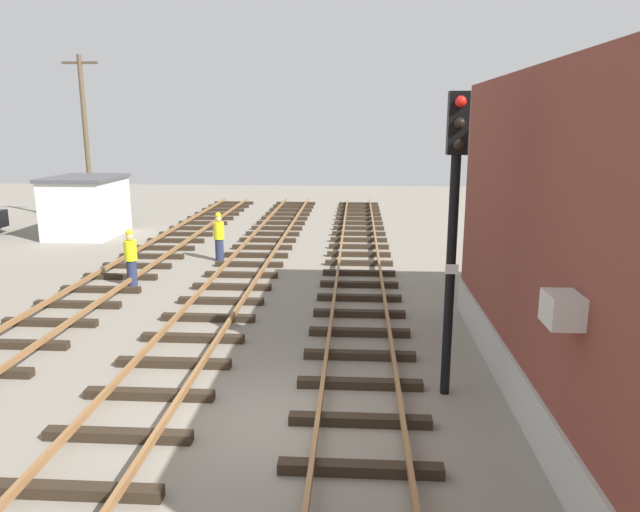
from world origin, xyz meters
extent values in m
plane|color=gray|center=(0.00, 0.00, 0.00)|extent=(80.00, 80.00, 0.00)
cube|color=#2D2319|center=(1.47, -1.48, 0.09)|extent=(2.50, 0.24, 0.18)
cube|color=#2D2319|center=(1.47, 0.00, 0.09)|extent=(2.50, 0.24, 0.18)
cube|color=#2D2319|center=(1.47, 1.48, 0.09)|extent=(2.50, 0.24, 0.18)
cube|color=#2D2319|center=(1.47, 2.96, 0.09)|extent=(2.50, 0.24, 0.18)
cube|color=#2D2319|center=(1.47, 4.45, 0.09)|extent=(2.50, 0.24, 0.18)
cube|color=#2D2319|center=(1.47, 5.93, 0.09)|extent=(2.50, 0.24, 0.18)
cube|color=#2D2319|center=(1.47, 7.41, 0.09)|extent=(2.50, 0.24, 0.18)
cube|color=#2D2319|center=(1.47, 8.89, 0.09)|extent=(2.50, 0.24, 0.18)
cube|color=#2D2319|center=(1.47, 10.38, 0.09)|extent=(2.50, 0.24, 0.18)
cube|color=#2D2319|center=(1.47, 11.86, 0.09)|extent=(2.50, 0.24, 0.18)
cube|color=#2D2319|center=(1.47, 13.34, 0.09)|extent=(2.50, 0.24, 0.18)
cube|color=#2D2319|center=(1.47, 14.82, 0.09)|extent=(2.50, 0.24, 0.18)
cube|color=#2D2319|center=(1.47, 16.31, 0.09)|extent=(2.50, 0.24, 0.18)
cube|color=#2D2319|center=(1.47, 17.79, 0.09)|extent=(2.50, 0.24, 0.18)
cube|color=#2D2319|center=(1.47, 19.27, 0.09)|extent=(2.50, 0.24, 0.18)
cube|color=#2D2319|center=(1.47, 20.75, 0.09)|extent=(2.50, 0.24, 0.18)
cube|color=#2D2319|center=(1.47, 22.24, 0.09)|extent=(2.50, 0.24, 0.18)
cube|color=#2D2319|center=(1.47, 23.72, 0.09)|extent=(2.50, 0.24, 0.18)
cube|color=#2D2319|center=(1.47, 25.20, 0.09)|extent=(2.50, 0.24, 0.18)
cube|color=#2D2319|center=(1.47, 26.68, 0.09)|extent=(2.50, 0.24, 0.18)
cube|color=#2D2319|center=(1.47, 28.16, 0.09)|extent=(2.50, 0.24, 0.18)
cube|color=olive|center=(0.75, 0.00, 0.25)|extent=(0.08, 57.81, 0.14)
cube|color=olive|center=(2.19, 0.00, 0.25)|extent=(0.08, 57.81, 0.14)
cube|color=#2D2319|center=(-2.55, -2.28, 0.09)|extent=(2.50, 0.24, 0.18)
cube|color=#2D2319|center=(-2.55, -0.76, 0.09)|extent=(2.50, 0.24, 0.18)
cube|color=#2D2319|center=(-2.55, 0.76, 0.09)|extent=(2.50, 0.24, 0.18)
cube|color=#2D2319|center=(-2.55, 2.28, 0.09)|extent=(2.50, 0.24, 0.18)
cube|color=#2D2319|center=(-2.55, 3.80, 0.09)|extent=(2.50, 0.24, 0.18)
cube|color=#2D2319|center=(-2.55, 5.32, 0.09)|extent=(2.50, 0.24, 0.18)
cube|color=#2D2319|center=(-2.55, 6.85, 0.09)|extent=(2.50, 0.24, 0.18)
cube|color=#2D2319|center=(-2.55, 8.37, 0.09)|extent=(2.50, 0.24, 0.18)
cube|color=#2D2319|center=(-2.55, 9.89, 0.09)|extent=(2.50, 0.24, 0.18)
cube|color=#2D2319|center=(-2.55, 11.41, 0.09)|extent=(2.50, 0.24, 0.18)
cube|color=#2D2319|center=(-2.55, 12.93, 0.09)|extent=(2.50, 0.24, 0.18)
cube|color=#2D2319|center=(-2.55, 14.45, 0.09)|extent=(2.50, 0.24, 0.18)
cube|color=#2D2319|center=(-2.55, 15.97, 0.09)|extent=(2.50, 0.24, 0.18)
cube|color=#2D2319|center=(-2.55, 17.50, 0.09)|extent=(2.50, 0.24, 0.18)
cube|color=#2D2319|center=(-2.55, 19.02, 0.09)|extent=(2.50, 0.24, 0.18)
cube|color=#2D2319|center=(-2.55, 20.54, 0.09)|extent=(2.50, 0.24, 0.18)
cube|color=#2D2319|center=(-2.55, 22.06, 0.09)|extent=(2.50, 0.24, 0.18)
cube|color=#2D2319|center=(-2.55, 23.58, 0.09)|extent=(2.50, 0.24, 0.18)
cube|color=#2D2319|center=(-2.55, 25.10, 0.09)|extent=(2.50, 0.24, 0.18)
cube|color=#2D2319|center=(-2.55, 26.62, 0.09)|extent=(2.50, 0.24, 0.18)
cube|color=#2D2319|center=(-2.55, 28.15, 0.09)|extent=(2.50, 0.24, 0.18)
cube|color=olive|center=(-3.27, 0.00, 0.25)|extent=(0.08, 57.81, 0.14)
cube|color=olive|center=(-1.83, 0.00, 0.25)|extent=(0.08, 57.81, 0.14)
cube|color=#2D2319|center=(-6.58, 3.12, 0.09)|extent=(2.50, 0.24, 0.18)
cube|color=#2D2319|center=(-6.58, 4.69, 0.09)|extent=(2.50, 0.24, 0.18)
cube|color=#2D2319|center=(-6.58, 6.25, 0.09)|extent=(2.50, 0.24, 0.18)
cube|color=#2D2319|center=(-6.58, 7.81, 0.09)|extent=(2.50, 0.24, 0.18)
cube|color=#2D2319|center=(-6.58, 9.37, 0.09)|extent=(2.50, 0.24, 0.18)
cube|color=#2D2319|center=(-6.58, 10.94, 0.09)|extent=(2.50, 0.24, 0.18)
cube|color=#2D2319|center=(-6.58, 12.50, 0.09)|extent=(2.50, 0.24, 0.18)
cube|color=#2D2319|center=(-6.58, 14.06, 0.09)|extent=(2.50, 0.24, 0.18)
cube|color=#2D2319|center=(-6.58, 15.62, 0.09)|extent=(2.50, 0.24, 0.18)
cube|color=#2D2319|center=(-6.58, 17.19, 0.09)|extent=(2.50, 0.24, 0.18)
cube|color=#2D2319|center=(-6.58, 18.75, 0.09)|extent=(2.50, 0.24, 0.18)
cube|color=#2D2319|center=(-6.58, 20.31, 0.09)|extent=(2.50, 0.24, 0.18)
cube|color=#2D2319|center=(-6.58, 21.87, 0.09)|extent=(2.50, 0.24, 0.18)
cube|color=#2D2319|center=(-6.58, 23.44, 0.09)|extent=(2.50, 0.24, 0.18)
cube|color=#2D2319|center=(-6.58, 25.00, 0.09)|extent=(2.50, 0.24, 0.18)
cube|color=#2D2319|center=(-6.58, 26.56, 0.09)|extent=(2.50, 0.24, 0.18)
cube|color=#2D2319|center=(-6.58, 28.12, 0.09)|extent=(2.50, 0.24, 0.18)
cylinder|color=black|center=(3.13, 1.37, 2.31)|extent=(0.18, 0.18, 4.61)
cube|color=black|center=(3.13, 1.37, 5.16)|extent=(0.36, 0.24, 1.10)
sphere|color=red|center=(3.13, 1.19, 5.53)|extent=(0.20, 0.20, 0.20)
sphere|color=black|center=(3.13, 1.19, 5.16)|extent=(0.20, 0.20, 0.20)
sphere|color=black|center=(3.13, 1.19, 4.80)|extent=(0.20, 0.20, 0.20)
cube|color=white|center=(3.13, 1.23, 2.54)|extent=(0.24, 0.03, 0.18)
cube|color=#B2B2AD|center=(4.30, 0.20, 0.45)|extent=(0.08, 13.28, 0.90)
cube|color=silver|center=(4.11, -1.79, 2.75)|extent=(0.44, 0.60, 0.44)
cube|color=silver|center=(-11.17, 17.03, 1.30)|extent=(2.80, 3.60, 2.60)
cube|color=#4C4C51|center=(-11.17, 17.03, 2.68)|extent=(3.00, 3.80, 0.16)
cube|color=brown|center=(-12.59, 17.03, 1.00)|extent=(0.06, 0.90, 2.00)
cube|color=#1E6B38|center=(-14.57, 24.14, 0.72)|extent=(4.20, 1.80, 0.80)
cube|color=#1E232D|center=(-14.57, 24.14, 1.44)|extent=(2.31, 1.66, 0.64)
cylinder|color=black|center=(-13.27, 25.04, 0.32)|extent=(0.64, 0.24, 0.64)
cylinder|color=black|center=(-13.27, 23.24, 0.32)|extent=(0.64, 0.24, 0.64)
cylinder|color=black|center=(-15.87, 25.04, 0.32)|extent=(0.64, 0.24, 0.64)
cylinder|color=black|center=(-15.87, 23.24, 0.32)|extent=(0.64, 0.24, 0.64)
cylinder|color=brown|center=(-12.47, 20.43, 4.23)|extent=(0.24, 0.24, 8.46)
cube|color=#4C3D2D|center=(-12.47, 20.43, 8.06)|extent=(1.80, 0.12, 0.12)
cylinder|color=#262D4C|center=(-5.85, 8.59, 0.42)|extent=(0.32, 0.32, 0.85)
cylinder|color=yellow|center=(-5.85, 8.59, 1.18)|extent=(0.40, 0.40, 0.65)
sphere|color=tan|center=(-5.85, 8.59, 1.62)|extent=(0.24, 0.24, 0.24)
sphere|color=yellow|center=(-5.85, 8.59, 1.76)|extent=(0.22, 0.22, 0.22)
cylinder|color=#262D4C|center=(-3.85, 12.29, 0.42)|extent=(0.32, 0.32, 0.85)
cylinder|color=yellow|center=(-3.85, 12.29, 1.18)|extent=(0.40, 0.40, 0.65)
sphere|color=tan|center=(-3.85, 12.29, 1.62)|extent=(0.24, 0.24, 0.24)
sphere|color=yellow|center=(-3.85, 12.29, 1.76)|extent=(0.22, 0.22, 0.22)
camera|label=1|loc=(1.36, -9.47, 5.18)|focal=33.21mm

